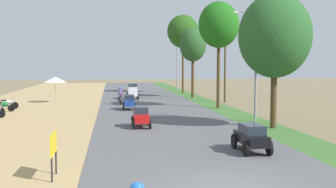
{
  "coord_description": "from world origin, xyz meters",
  "views": [
    {
      "loc": [
        -3.45,
        -11.43,
        3.82
      ],
      "look_at": [
        0.68,
        18.18,
        1.6
      ],
      "focal_mm": 43.48,
      "sensor_mm": 36.0,
      "label": 1
    }
  ],
  "objects_px": {
    "parked_motorbike_seventh": "(8,103)",
    "median_tree_third": "(193,45)",
    "street_signboard": "(54,147)",
    "median_tree_second": "(219,25)",
    "utility_pole_near": "(225,56)",
    "median_tree_fourth": "(183,32)",
    "motorbike_ahead_second": "(120,96)",
    "car_hatchback_blue": "(129,102)",
    "car_sedan_black": "(251,136)",
    "car_hatchback_red": "(141,116)",
    "vendor_umbrella": "(55,80)",
    "parked_motorbike_sixth": "(3,105)",
    "streetlamp_near": "(256,57)",
    "median_tree_nearest": "(275,36)",
    "car_van_white": "(132,90)",
    "streetlamp_mid": "(177,60)"
  },
  "relations": [
    {
      "from": "parked_motorbike_seventh",
      "to": "median_tree_third",
      "type": "height_order",
      "value": "median_tree_third"
    },
    {
      "from": "street_signboard",
      "to": "median_tree_third",
      "type": "distance_m",
      "value": 32.92
    },
    {
      "from": "median_tree_second",
      "to": "utility_pole_near",
      "type": "xyz_separation_m",
      "value": [
        2.13,
        5.42,
        -2.45
      ]
    },
    {
      "from": "median_tree_fourth",
      "to": "motorbike_ahead_second",
      "type": "height_order",
      "value": "median_tree_fourth"
    },
    {
      "from": "median_tree_third",
      "to": "car_hatchback_blue",
      "type": "distance_m",
      "value": 14.37
    },
    {
      "from": "median_tree_third",
      "to": "car_sedan_black",
      "type": "xyz_separation_m",
      "value": [
        -3.09,
        -27.87,
        -5.14
      ]
    },
    {
      "from": "car_hatchback_blue",
      "to": "median_tree_fourth",
      "type": "bearing_deg",
      "value": 66.7
    },
    {
      "from": "car_hatchback_red",
      "to": "utility_pole_near",
      "type": "bearing_deg",
      "value": 58.13
    },
    {
      "from": "vendor_umbrella",
      "to": "car_hatchback_blue",
      "type": "distance_m",
      "value": 10.04
    },
    {
      "from": "median_tree_second",
      "to": "median_tree_third",
      "type": "xyz_separation_m",
      "value": [
        -0.02,
        10.82,
        -1.18
      ]
    },
    {
      "from": "utility_pole_near",
      "to": "car_hatchback_blue",
      "type": "distance_m",
      "value": 11.88
    },
    {
      "from": "parked_motorbike_sixth",
      "to": "utility_pole_near",
      "type": "xyz_separation_m",
      "value": [
        19.56,
        5.55,
        4.05
      ]
    },
    {
      "from": "median_tree_second",
      "to": "streetlamp_near",
      "type": "relative_size",
      "value": 1.24
    },
    {
      "from": "street_signboard",
      "to": "car_hatchback_blue",
      "type": "distance_m",
      "value": 19.89
    },
    {
      "from": "median_tree_fourth",
      "to": "streetlamp_near",
      "type": "distance_m",
      "value": 25.77
    },
    {
      "from": "streetlamp_near",
      "to": "car_hatchback_blue",
      "type": "relative_size",
      "value": 3.61
    },
    {
      "from": "parked_motorbike_sixth",
      "to": "car_hatchback_blue",
      "type": "bearing_deg",
      "value": -0.91
    },
    {
      "from": "vendor_umbrella",
      "to": "utility_pole_near",
      "type": "distance_m",
      "value": 16.72
    },
    {
      "from": "parked_motorbike_sixth",
      "to": "car_sedan_black",
      "type": "distance_m",
      "value": 22.17
    },
    {
      "from": "parked_motorbike_sixth",
      "to": "median_tree_fourth",
      "type": "distance_m",
      "value": 25.7
    },
    {
      "from": "vendor_umbrella",
      "to": "median_tree_nearest",
      "type": "relative_size",
      "value": 0.32
    },
    {
      "from": "median_tree_second",
      "to": "utility_pole_near",
      "type": "distance_m",
      "value": 6.32
    },
    {
      "from": "streetlamp_near",
      "to": "utility_pole_near",
      "type": "height_order",
      "value": "utility_pole_near"
    },
    {
      "from": "car_van_white",
      "to": "car_sedan_black",
      "type": "bearing_deg",
      "value": -82.17
    },
    {
      "from": "street_signboard",
      "to": "car_van_white",
      "type": "bearing_deg",
      "value": 82.08
    },
    {
      "from": "median_tree_nearest",
      "to": "streetlamp_near",
      "type": "bearing_deg",
      "value": 93.11
    },
    {
      "from": "median_tree_second",
      "to": "car_hatchback_blue",
      "type": "bearing_deg",
      "value": -177.87
    },
    {
      "from": "car_hatchback_blue",
      "to": "car_van_white",
      "type": "bearing_deg",
      "value": 85.49
    },
    {
      "from": "median_tree_second",
      "to": "street_signboard",
      "type": "bearing_deg",
      "value": -118.67
    },
    {
      "from": "median_tree_second",
      "to": "streetlamp_mid",
      "type": "bearing_deg",
      "value": 89.31
    },
    {
      "from": "median_tree_third",
      "to": "utility_pole_near",
      "type": "bearing_deg",
      "value": -68.31
    },
    {
      "from": "median_tree_third",
      "to": "utility_pole_near",
      "type": "xyz_separation_m",
      "value": [
        2.15,
        -5.4,
        -1.28
      ]
    },
    {
      "from": "parked_motorbike_seventh",
      "to": "median_tree_third",
      "type": "xyz_separation_m",
      "value": [
        17.58,
        8.91,
        5.33
      ]
    },
    {
      "from": "vendor_umbrella",
      "to": "car_hatchback_blue",
      "type": "bearing_deg",
      "value": -46.57
    },
    {
      "from": "utility_pole_near",
      "to": "car_hatchback_red",
      "type": "xyz_separation_m",
      "value": [
        -9.39,
        -15.09,
        -3.86
      ]
    },
    {
      "from": "streetlamp_near",
      "to": "parked_motorbike_seventh",
      "type": "bearing_deg",
      "value": 150.42
    },
    {
      "from": "median_tree_second",
      "to": "car_hatchback_red",
      "type": "relative_size",
      "value": 4.48
    },
    {
      "from": "streetlamp_near",
      "to": "median_tree_second",
      "type": "bearing_deg",
      "value": 91.95
    },
    {
      "from": "parked_motorbike_seventh",
      "to": "street_signboard",
      "type": "bearing_deg",
      "value": -72.86
    },
    {
      "from": "streetlamp_mid",
      "to": "car_sedan_black",
      "type": "height_order",
      "value": "streetlamp_mid"
    },
    {
      "from": "streetlamp_mid",
      "to": "utility_pole_near",
      "type": "bearing_deg",
      "value": -84.14
    },
    {
      "from": "median_tree_fourth",
      "to": "streetlamp_near",
      "type": "relative_size",
      "value": 1.37
    },
    {
      "from": "median_tree_fourth",
      "to": "car_hatchback_red",
      "type": "relative_size",
      "value": 4.94
    },
    {
      "from": "car_hatchback_red",
      "to": "motorbike_ahead_second",
      "type": "xyz_separation_m",
      "value": [
        -0.91,
        13.7,
        0.11
      ]
    },
    {
      "from": "streetlamp_mid",
      "to": "car_van_white",
      "type": "bearing_deg",
      "value": -117.06
    },
    {
      "from": "median_tree_fourth",
      "to": "streetlamp_near",
      "type": "xyz_separation_m",
      "value": [
        0.27,
        -25.52,
        -3.6
      ]
    },
    {
      "from": "streetlamp_near",
      "to": "car_hatchback_red",
      "type": "height_order",
      "value": "streetlamp_near"
    },
    {
      "from": "parked_motorbike_sixth",
      "to": "parked_motorbike_seventh",
      "type": "bearing_deg",
      "value": 94.78
    },
    {
      "from": "car_sedan_black",
      "to": "motorbike_ahead_second",
      "type": "height_order",
      "value": "motorbike_ahead_second"
    },
    {
      "from": "parked_motorbike_sixth",
      "to": "streetlamp_near",
      "type": "distance_m",
      "value": 19.83
    }
  ]
}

